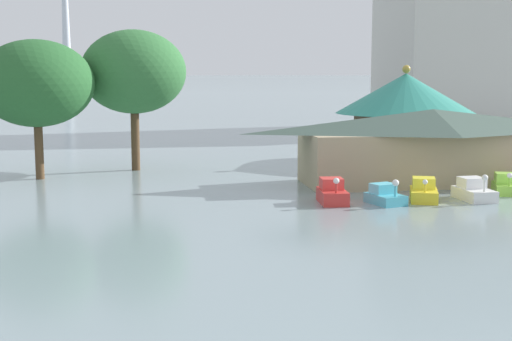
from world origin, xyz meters
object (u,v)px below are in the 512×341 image
pedal_boat_white (474,191)px  boathouse (432,145)px  pedal_boat_lime (506,186)px  green_roof_pavilion (405,111)px  background_building_block (497,34)px  pedal_boat_yellow (424,192)px  pedal_boat_cyan (385,196)px  shoreline_tree_mid (134,72)px  pedal_boat_red (332,193)px  shoreline_tree_tall_left (36,84)px

pedal_boat_white → boathouse: size_ratio=0.15×
pedal_boat_white → pedal_boat_lime: size_ratio=1.03×
green_roof_pavilion → background_building_block: (25.67, 33.55, 8.32)m
pedal_boat_yellow → pedal_boat_white: bearing=105.3°
pedal_boat_cyan → shoreline_tree_mid: bearing=-155.0°
pedal_boat_lime → green_roof_pavilion: (-0.79, 15.92, 3.84)m
boathouse → pedal_boat_red: bearing=-144.9°
pedal_boat_white → background_building_block: 59.60m
shoreline_tree_tall_left → green_roof_pavilion: bearing=9.5°
pedal_boat_yellow → pedal_boat_lime: pedal_boat_yellow is taller
pedal_boat_lime → boathouse: 6.08m
pedal_boat_yellow → boathouse: 7.40m
shoreline_tree_tall_left → shoreline_tree_mid: (6.81, 3.57, 0.79)m
background_building_block → shoreline_tree_mid: bearing=-144.1°
pedal_boat_cyan → pedal_boat_white: pedal_boat_white is taller
green_roof_pavilion → pedal_boat_white: bearing=-97.4°
pedal_boat_cyan → pedal_boat_yellow: 2.74m
pedal_boat_white → boathouse: (0.06, 6.56, 2.16)m
boathouse → background_building_block: size_ratio=0.63×
pedal_boat_white → green_roof_pavilion: 18.22m
pedal_boat_cyan → boathouse: bearing=124.1°
shoreline_tree_mid → background_building_block: (48.29, 34.91, 5.02)m
pedal_boat_red → background_building_block: size_ratio=0.09×
boathouse → shoreline_tree_mid: 23.15m
pedal_boat_lime → background_building_block: (24.88, 49.47, 12.15)m
pedal_boat_lime → green_roof_pavilion: 16.39m
pedal_boat_cyan → shoreline_tree_mid: shoreline_tree_mid is taller
pedal_boat_cyan → pedal_boat_white: size_ratio=0.90×
pedal_boat_white → pedal_boat_red: bearing=-94.9°
boathouse → green_roof_pavilion: 11.45m
shoreline_tree_tall_left → background_building_block: 67.45m
pedal_boat_lime → green_roof_pavilion: green_roof_pavilion is taller
pedal_boat_cyan → pedal_boat_lime: (8.84, 2.17, 0.03)m
pedal_boat_cyan → pedal_boat_yellow: bearing=87.6°
pedal_boat_red → shoreline_tree_tall_left: shoreline_tree_tall_left is taller
pedal_boat_lime → boathouse: boathouse is taller
background_building_block → shoreline_tree_tall_left: bearing=-145.1°
pedal_boat_lime → background_building_block: 56.69m
pedal_boat_red → background_building_block: bearing=148.6°
shoreline_tree_mid → background_building_block: bearing=35.9°
pedal_boat_red → green_roof_pavilion: size_ratio=0.24×
shoreline_tree_tall_left → pedal_boat_yellow: bearing=-27.5°
pedal_boat_cyan → background_building_block: bearing=130.8°
green_roof_pavilion → background_building_block: 43.06m
pedal_boat_yellow → pedal_boat_white: (3.10, -0.24, -0.00)m
pedal_boat_cyan → pedal_boat_yellow: pedal_boat_cyan is taller
shoreline_tree_mid → background_building_block: 59.79m
shoreline_tree_tall_left → background_building_block: (55.10, 38.47, 5.81)m
pedal_boat_white → pedal_boat_yellow: bearing=-96.9°
pedal_boat_white → shoreline_tree_mid: (-20.33, 16.32, 7.11)m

